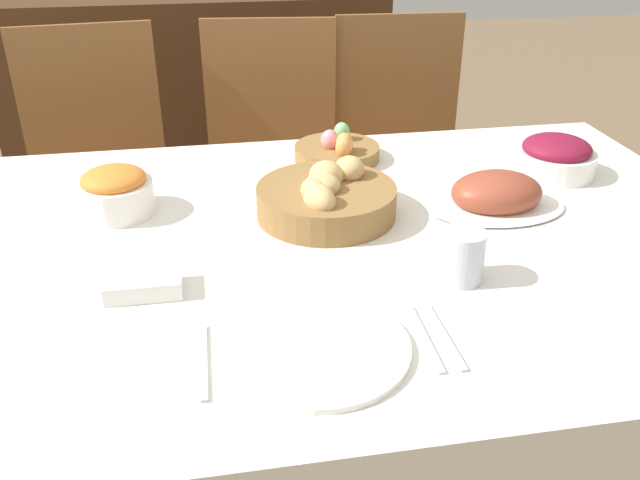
{
  "coord_description": "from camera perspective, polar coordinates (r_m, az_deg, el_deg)",
  "views": [
    {
      "loc": [
        -0.15,
        -1.11,
        1.34
      ],
      "look_at": [
        0.03,
        -0.08,
        0.78
      ],
      "focal_mm": 38.0,
      "sensor_mm": 36.0,
      "label": 1
    }
  ],
  "objects": [
    {
      "name": "spoon",
      "position": [
        1.03,
        10.38,
        -7.88
      ],
      "size": [
        0.01,
        0.17,
        0.0
      ],
      "rotation": [
        0.0,
        0.0,
        0.01
      ],
      "color": "silver",
      "rests_on": "dining_table"
    },
    {
      "name": "chair_far_center",
      "position": [
        2.2,
        -4.03,
        5.88
      ],
      "size": [
        0.47,
        0.47,
        0.97
      ],
      "rotation": [
        0.0,
        0.0,
        -0.12
      ],
      "color": "brown",
      "rests_on": "ground"
    },
    {
      "name": "fork",
      "position": [
        0.98,
        -9.75,
        -10.01
      ],
      "size": [
        0.01,
        0.17,
        0.0
      ],
      "rotation": [
        0.0,
        0.0,
        -0.01
      ],
      "color": "silver",
      "rests_on": "dining_table"
    },
    {
      "name": "dinner_plate",
      "position": [
        0.98,
        -0.26,
        -9.03
      ],
      "size": [
        0.27,
        0.27,
        0.01
      ],
      "color": "white",
      "rests_on": "dining_table"
    },
    {
      "name": "knife",
      "position": [
        1.02,
        8.77,
        -8.09
      ],
      "size": [
        0.01,
        0.17,
        0.0
      ],
      "rotation": [
        0.0,
        0.0,
        -0.01
      ],
      "color": "silver",
      "rests_on": "dining_table"
    },
    {
      "name": "dining_table",
      "position": [
        1.48,
        -1.71,
        -12.68
      ],
      "size": [
        1.78,
        1.1,
        0.74
      ],
      "color": "white",
      "rests_on": "ground"
    },
    {
      "name": "ham_platter",
      "position": [
        1.43,
        14.62,
        3.68
      ],
      "size": [
        0.29,
        0.2,
        0.09
      ],
      "color": "white",
      "rests_on": "dining_table"
    },
    {
      "name": "bread_basket",
      "position": [
        1.35,
        0.55,
        3.58
      ],
      "size": [
        0.28,
        0.28,
        0.1
      ],
      "color": "olive",
      "rests_on": "dining_table"
    },
    {
      "name": "egg_basket",
      "position": [
        1.64,
        1.43,
        7.6
      ],
      "size": [
        0.2,
        0.2,
        0.08
      ],
      "color": "olive",
      "rests_on": "dining_table"
    },
    {
      "name": "drinking_cup",
      "position": [
        1.15,
        11.9,
        -1.33
      ],
      "size": [
        0.07,
        0.07,
        0.09
      ],
      "color": "silver",
      "rests_on": "dining_table"
    },
    {
      "name": "beet_salad_bowl",
      "position": [
        1.64,
        19.22,
        6.66
      ],
      "size": [
        0.18,
        0.18,
        0.09
      ],
      "color": "white",
      "rests_on": "dining_table"
    },
    {
      "name": "chair_far_left",
      "position": [
        2.21,
        -17.95,
        4.7
      ],
      "size": [
        0.46,
        0.46,
        0.97
      ],
      "rotation": [
        0.0,
        0.0,
        0.11
      ],
      "color": "brown",
      "rests_on": "ground"
    },
    {
      "name": "butter_dish",
      "position": [
        1.14,
        -14.61,
        -3.59
      ],
      "size": [
        0.12,
        0.08,
        0.03
      ],
      "color": "white",
      "rests_on": "dining_table"
    },
    {
      "name": "sideboard",
      "position": [
        3.02,
        -10.08,
        10.89
      ],
      "size": [
        1.56,
        0.44,
        0.93
      ],
      "color": "#4C2D19",
      "rests_on": "ground"
    },
    {
      "name": "chair_far_right",
      "position": [
        2.28,
        6.86,
        6.57
      ],
      "size": [
        0.44,
        0.44,
        0.97
      ],
      "rotation": [
        0.0,
        0.0,
        -0.05
      ],
      "color": "brown",
      "rests_on": "ground"
    },
    {
      "name": "carrot_bowl",
      "position": [
        1.42,
        -16.87,
        3.91
      ],
      "size": [
        0.15,
        0.15,
        0.1
      ],
      "color": "white",
      "rests_on": "dining_table"
    }
  ]
}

